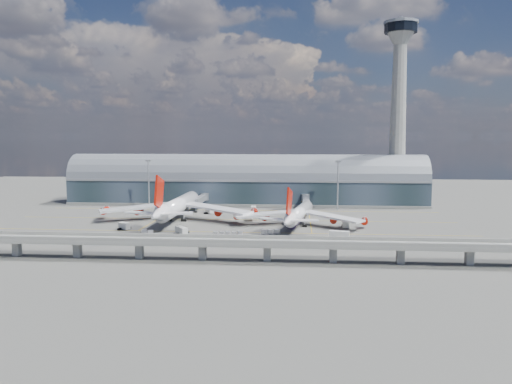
# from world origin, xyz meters

# --- Properties ---
(ground) EXTENTS (500.00, 500.00, 0.00)m
(ground) POSITION_xyz_m (0.00, 0.00, 0.00)
(ground) COLOR #474744
(ground) RESTS_ON ground
(taxi_lines) EXTENTS (200.00, 80.12, 0.01)m
(taxi_lines) POSITION_xyz_m (0.00, 22.11, 0.01)
(taxi_lines) COLOR gold
(taxi_lines) RESTS_ON ground
(terminal) EXTENTS (200.00, 30.00, 28.00)m
(terminal) POSITION_xyz_m (0.00, 77.99, 11.34)
(terminal) COLOR #1E2C33
(terminal) RESTS_ON ground
(control_tower) EXTENTS (19.00, 19.00, 103.00)m
(control_tower) POSITION_xyz_m (85.00, 83.00, 51.64)
(control_tower) COLOR gray
(control_tower) RESTS_ON ground
(guideway) EXTENTS (220.00, 8.50, 7.20)m
(guideway) POSITION_xyz_m (-0.00, -55.00, 5.29)
(guideway) COLOR gray
(guideway) RESTS_ON ground
(floodlight_mast_left) EXTENTS (3.00, 0.70, 25.70)m
(floodlight_mast_left) POSITION_xyz_m (-50.00, 55.00, 13.63)
(floodlight_mast_left) COLOR gray
(floodlight_mast_left) RESTS_ON ground
(floodlight_mast_right) EXTENTS (3.00, 0.70, 25.70)m
(floodlight_mast_right) POSITION_xyz_m (50.00, 55.00, 13.63)
(floodlight_mast_right) COLOR gray
(floodlight_mast_right) RESTS_ON ground
(airliner_left) EXTENTS (72.82, 76.45, 23.36)m
(airliner_left) POSITION_xyz_m (-25.07, 15.37, 6.68)
(airliner_left) COLOR white
(airliner_left) RESTS_ON ground
(airliner_right) EXTENTS (57.76, 60.43, 19.22)m
(airliner_right) POSITION_xyz_m (29.75, 6.46, 4.98)
(airliner_right) COLOR white
(airliner_right) RESTS_ON ground
(jet_bridge_left) EXTENTS (4.40, 28.00, 7.25)m
(jet_bridge_left) POSITION_xyz_m (-21.56, 53.12, 5.18)
(jet_bridge_left) COLOR gray
(jet_bridge_left) RESTS_ON ground
(jet_bridge_right) EXTENTS (4.40, 32.00, 7.25)m
(jet_bridge_right) POSITION_xyz_m (33.51, 51.18, 5.18)
(jet_bridge_right) COLOR gray
(jet_bridge_right) RESTS_ON ground
(service_truck_0) EXTENTS (6.19, 7.02, 2.94)m
(service_truck_0) POSITION_xyz_m (-15.84, -15.91, 1.52)
(service_truck_0) COLOR silver
(service_truck_0) RESTS_ON ground
(service_truck_1) EXTENTS (5.44, 4.62, 2.89)m
(service_truck_1) POSITION_xyz_m (-41.48, -7.98, 1.46)
(service_truck_1) COLOR silver
(service_truck_1) RESTS_ON ground
(service_truck_2) EXTENTS (7.79, 3.31, 2.73)m
(service_truck_2) POSITION_xyz_m (44.85, -18.17, 1.42)
(service_truck_2) COLOR silver
(service_truck_2) RESTS_ON ground
(service_truck_3) EXTENTS (2.90, 6.52, 3.10)m
(service_truck_3) POSITION_xyz_m (49.34, 4.20, 1.58)
(service_truck_3) COLOR silver
(service_truck_3) RESTS_ON ground
(service_truck_4) EXTENTS (2.54, 4.91, 2.81)m
(service_truck_4) POSITION_xyz_m (7.04, 45.25, 1.42)
(service_truck_4) COLOR silver
(service_truck_4) RESTS_ON ground
(service_truck_5) EXTENTS (5.33, 6.37, 2.95)m
(service_truck_5) POSITION_xyz_m (-14.32, 37.47, 1.51)
(service_truck_5) COLOR silver
(service_truck_5) RESTS_ON ground
(cargo_train_0) EXTENTS (5.68, 3.17, 1.84)m
(cargo_train_0) POSITION_xyz_m (-28.72, -18.01, 0.96)
(cargo_train_0) COLOR gray
(cargo_train_0) RESTS_ON ground
(cargo_train_1) EXTENTS (11.52, 2.87, 1.52)m
(cargo_train_1) POSITION_xyz_m (2.60, -16.71, 0.79)
(cargo_train_1) COLOR gray
(cargo_train_1) RESTS_ON ground
(cargo_train_2) EXTENTS (7.83, 3.80, 1.72)m
(cargo_train_2) POSITION_xyz_m (18.84, -13.02, 0.90)
(cargo_train_2) COLOR gray
(cargo_train_2) RESTS_ON ground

